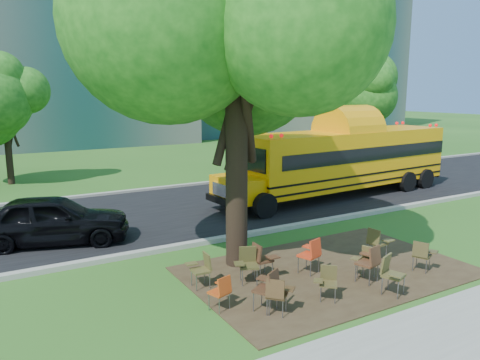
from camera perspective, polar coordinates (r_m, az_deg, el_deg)
ground at (r=12.04m, az=5.44°, el=-11.13°), size 160.00×160.00×0.00m
dirt_patch at (r=12.25m, az=10.70°, el=-10.81°), size 7.00×4.50×0.03m
asphalt_road at (r=17.91m, az=-7.66°, el=-3.74°), size 80.00×8.00×0.04m
kerb_near at (r=14.42m, az=-1.53°, el=-7.05°), size 80.00×0.25×0.14m
kerb_far at (r=21.65m, az=-11.82°, el=-1.20°), size 80.00×0.25×0.14m
building_right at (r=56.67m, az=3.09°, el=18.92°), size 30.00×16.00×25.00m
bg_tree_2 at (r=25.12m, az=-26.88°, el=9.03°), size 4.80×4.80×6.62m
bg_tree_3 at (r=27.27m, az=2.24°, el=11.94°), size 5.60×5.60×7.84m
bg_tree_4 at (r=31.54m, az=15.83°, el=10.14°), size 5.00×5.00×6.85m
main_tree at (r=11.75m, az=-0.45°, el=18.16°), size 7.20×7.20×9.61m
school_bus at (r=20.74m, az=12.71°, el=2.59°), size 11.59×3.32×2.80m
chair_0 at (r=9.89m, az=-2.27°, el=-13.15°), size 0.53×0.57×0.77m
chair_1 at (r=9.68m, az=4.59°, el=-13.52°), size 0.70×0.56×0.82m
chair_2 at (r=9.83m, az=3.49°, el=-12.73°), size 0.62×0.75×0.92m
chair_3 at (r=10.50m, az=10.60°, el=-11.84°), size 0.67×0.53×0.77m
chair_4 at (r=11.56m, az=15.57°, el=-9.35°), size 0.64×0.68×0.95m
chair_5 at (r=11.04m, az=17.92°, el=-10.54°), size 0.63×0.71×0.92m
chair_6 at (r=11.87m, az=15.14°, el=-9.30°), size 0.62×0.53×0.78m
chair_7 at (r=12.66m, az=21.36°, el=-8.30°), size 0.65×0.56×0.82m
chair_8 at (r=10.98m, az=-4.65°, el=-10.46°), size 0.49×0.56×0.83m
chair_9 at (r=11.15m, az=0.89°, el=-9.90°), size 0.71×0.56×0.88m
chair_10 at (r=11.44m, az=2.63°, el=-9.37°), size 0.51×0.58×0.88m
chair_11 at (r=11.81m, az=8.69°, el=-8.68°), size 0.63×0.70×0.93m
chair_12 at (r=13.15m, az=16.37°, el=-7.11°), size 0.56×0.58×0.88m
black_car at (r=14.94m, az=-21.93°, el=-4.50°), size 4.72×2.99×1.50m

